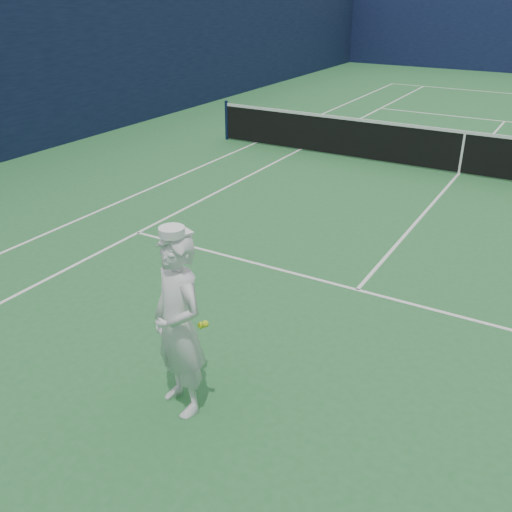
{
  "coord_description": "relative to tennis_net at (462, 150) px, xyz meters",
  "views": [
    {
      "loc": [
        2.38,
        -13.34,
        4.0
      ],
      "look_at": [
        -0.66,
        -8.15,
        1.11
      ],
      "focal_mm": 40.0,
      "sensor_mm": 36.0,
      "label": 1
    }
  ],
  "objects": [
    {
      "name": "tennis_player",
      "position": [
        -0.66,
        -9.65,
        0.43
      ],
      "size": [
        0.84,
        0.74,
        2.02
      ],
      "rotation": [
        0.0,
        0.0,
        -0.39
      ],
      "color": "white",
      "rests_on": "ground"
    },
    {
      "name": "tennis_net",
      "position": [
        0.0,
        0.0,
        0.0
      ],
      "size": [
        12.88,
        0.09,
        1.07
      ],
      "color": "#141E4C",
      "rests_on": "ground"
    },
    {
      "name": "windscreen_fence",
      "position": [
        0.0,
        0.0,
        1.45
      ],
      "size": [
        20.12,
        36.12,
        4.0
      ],
      "color": "#0F163A",
      "rests_on": "ground"
    },
    {
      "name": "court_markings",
      "position": [
        0.0,
        0.0,
        -0.55
      ],
      "size": [
        11.03,
        23.83,
        0.01
      ],
      "color": "white",
      "rests_on": "ground"
    },
    {
      "name": "ground",
      "position": [
        0.0,
        0.0,
        -0.55
      ],
      "size": [
        80.0,
        80.0,
        0.0
      ],
      "primitive_type": "plane",
      "color": "#296D36",
      "rests_on": "ground"
    }
  ]
}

